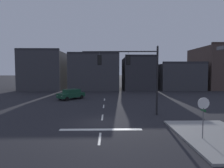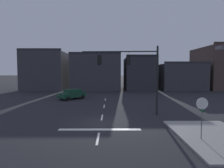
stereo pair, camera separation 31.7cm
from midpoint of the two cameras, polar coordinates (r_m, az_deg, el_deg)
The scene contains 8 objects.
ground_plane at distance 17.38m, azimuth -2.74°, elevation -11.29°, with size 400.00×400.00×0.00m, color #232328.
sidewalk_near_corner at distance 15.35m, azimuth 28.85°, elevation -13.50°, with size 5.00×8.00×0.15m, color gray.
stop_bar_paint at distance 15.46m, azimuth -3.05°, elevation -13.19°, with size 6.40×0.50×0.01m, color silver.
lane_centreline at distance 19.32m, azimuth -2.48°, elevation -9.74°, with size 0.16×26.40×0.01m.
signal_mast_near_side at distance 20.18m, azimuth 7.34°, elevation 4.65°, with size 7.83×0.66×7.13m.
stop_sign at distance 13.85m, azimuth 25.53°, elevation -6.44°, with size 0.76×0.64×2.83m.
car_lot_nearside at distance 31.97m, azimuth -11.31°, elevation -2.88°, with size 4.27×4.48×1.61m.
building_row at distance 50.25m, azimuth 9.44°, elevation 3.58°, with size 54.74×13.86×11.08m.
Camera 2 is at (0.87, -16.77, 4.51)m, focal length 31.11 mm.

